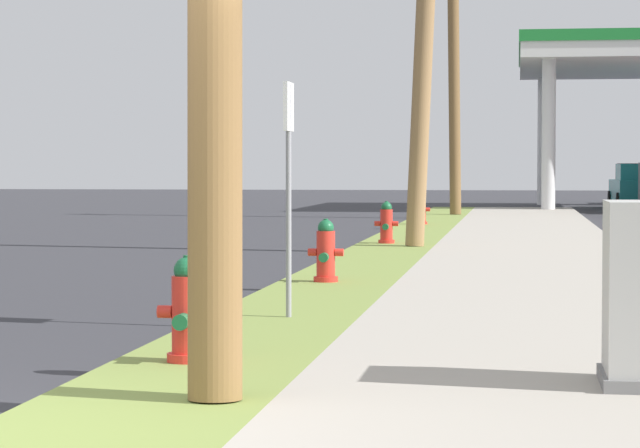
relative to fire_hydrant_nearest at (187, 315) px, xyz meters
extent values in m
cylinder|color=red|center=(0.00, 0.01, -0.30)|extent=(0.29, 0.29, 0.06)
cylinder|color=red|center=(0.00, 0.01, -0.03)|extent=(0.22, 0.22, 0.60)
sphere|color=#196038|center=(0.00, 0.01, 0.31)|extent=(0.19, 0.19, 0.19)
cylinder|color=#196038|center=(0.00, 0.01, 0.39)|extent=(0.06, 0.06, 0.05)
cylinder|color=red|center=(-0.16, 0.01, 0.02)|extent=(0.10, 0.09, 0.09)
cylinder|color=red|center=(0.16, 0.01, 0.02)|extent=(0.10, 0.09, 0.09)
cylinder|color=#196038|center=(0.00, -0.16, -0.03)|extent=(0.11, 0.12, 0.11)
cylinder|color=red|center=(0.03, 6.79, -0.30)|extent=(0.29, 0.29, 0.06)
cylinder|color=red|center=(0.03, 6.79, -0.03)|extent=(0.22, 0.22, 0.60)
sphere|color=#196038|center=(0.03, 6.79, 0.31)|extent=(0.19, 0.19, 0.19)
cylinder|color=#196038|center=(0.03, 6.79, 0.39)|extent=(0.06, 0.06, 0.05)
cylinder|color=red|center=(-0.13, 6.79, 0.02)|extent=(0.10, 0.09, 0.09)
cylinder|color=red|center=(0.19, 6.79, 0.02)|extent=(0.10, 0.09, 0.09)
cylinder|color=#196038|center=(0.03, 6.62, -0.03)|extent=(0.11, 0.12, 0.11)
cylinder|color=red|center=(-0.03, 15.07, -0.30)|extent=(0.29, 0.29, 0.06)
cylinder|color=red|center=(-0.03, 15.07, -0.03)|extent=(0.22, 0.22, 0.60)
sphere|color=#196038|center=(-0.03, 15.07, 0.31)|extent=(0.19, 0.19, 0.19)
cylinder|color=#196038|center=(-0.03, 15.07, 0.39)|extent=(0.06, 0.06, 0.05)
cylinder|color=red|center=(-0.19, 15.07, 0.02)|extent=(0.10, 0.09, 0.09)
cylinder|color=red|center=(0.13, 15.07, 0.02)|extent=(0.10, 0.09, 0.09)
cylinder|color=#196038|center=(-0.03, 14.90, -0.03)|extent=(0.11, 0.12, 0.11)
cylinder|color=red|center=(0.02, 23.26, -0.30)|extent=(0.29, 0.29, 0.06)
cylinder|color=red|center=(0.02, 23.26, -0.03)|extent=(0.22, 0.22, 0.60)
sphere|color=#196038|center=(0.02, 23.26, 0.31)|extent=(0.19, 0.19, 0.19)
cylinder|color=#196038|center=(0.02, 23.26, 0.39)|extent=(0.06, 0.06, 0.05)
cylinder|color=red|center=(-0.14, 23.26, 0.02)|extent=(0.10, 0.09, 0.09)
cylinder|color=red|center=(0.18, 23.26, 0.02)|extent=(0.10, 0.09, 0.09)
cylinder|color=#196038|center=(0.02, 23.09, -0.03)|extent=(0.11, 0.12, 0.11)
cylinder|color=brown|center=(0.47, 30.04, 4.02)|extent=(0.59, 0.59, 8.70)
cube|color=slate|center=(3.04, -0.61, -0.29)|extent=(0.49, 0.77, 0.08)
cylinder|color=gray|center=(0.23, 2.94, 0.72)|extent=(0.05, 0.05, 2.10)
cube|color=white|center=(0.23, 2.94, 1.57)|extent=(0.04, 0.36, 0.44)
cylinder|color=silver|center=(3.24, 35.18, 1.99)|extent=(0.44, 0.44, 4.88)
cylinder|color=silver|center=(3.24, 44.81, 1.99)|extent=(0.44, 0.44, 4.88)
cube|color=white|center=(6.43, 39.99, 4.68)|extent=(8.18, 11.43, 0.50)
cube|color=#1E8433|center=(6.43, 39.99, 5.11)|extent=(8.28, 11.53, 0.36)
cube|color=#47474C|center=(6.43, 44.81, 0.35)|extent=(0.70, 1.10, 1.60)
cylinder|color=black|center=(7.12, 48.70, -0.15)|extent=(0.22, 0.60, 0.60)
cylinder|color=black|center=(5.63, 41.68, -0.15)|extent=(0.23, 0.60, 0.60)
cylinder|color=black|center=(5.69, 38.28, -0.15)|extent=(0.23, 0.60, 0.60)
camera|label=1|loc=(2.28, -9.38, 1.04)|focal=77.78mm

